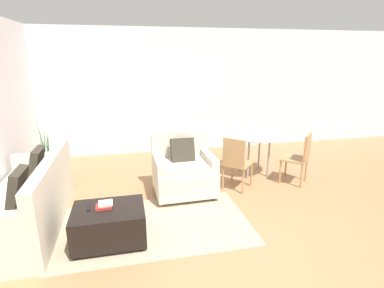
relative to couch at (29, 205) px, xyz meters
The scene contains 12 objects.
ground_plane 2.65m from the couch, 20.65° to the right, with size 20.00×20.00×0.00m, color #A3754C.
wall_back 3.96m from the couch, 49.91° to the left, with size 12.00×0.06×2.75m.
area_rug 1.64m from the couch, 11.35° to the right, with size 2.49×1.48×0.01m.
couch is the anchor object (origin of this frame).
armchair 2.22m from the couch, 14.79° to the left, with size 0.95×0.83×0.96m.
ottoman 1.16m from the couch, 28.66° to the right, with size 0.83×0.63×0.43m.
book_stack 1.11m from the couch, 27.48° to the right, with size 0.20×0.16×0.06m.
tv_remote_primary 0.94m from the couch, 31.83° to the right, with size 0.06×0.15×0.01m.
potted_plant 1.49m from the couch, 93.10° to the left, with size 0.40×0.40×1.16m.
dining_table 3.77m from the couch, 16.89° to the left, with size 1.02×1.02×0.76m.
dining_chair_near_left 3.06m from the couch, ahead, with size 0.59×0.59×0.90m.
dining_chair_near_right 4.21m from the couch, ahead, with size 0.59×0.59×0.90m.
Camera 1 is at (-1.17, -2.92, 2.15)m, focal length 28.00 mm.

